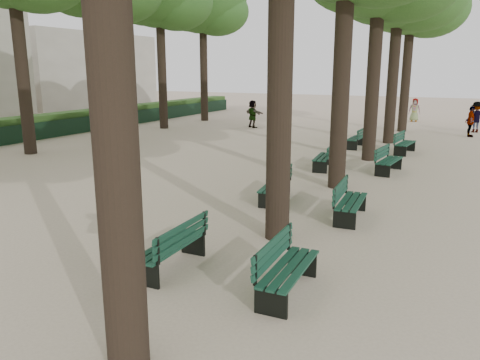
% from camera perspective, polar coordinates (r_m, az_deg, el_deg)
% --- Properties ---
extents(ground, '(120.00, 120.00, 0.00)m').
position_cam_1_polar(ground, '(8.63, -12.69, -11.57)').
color(ground, beige).
rests_on(ground, ground).
extents(tree_far_5, '(6.00, 6.00, 10.45)m').
position_cam_1_polar(tree_far_5, '(33.96, -4.58, 21.05)').
color(tree_far_5, '#33261C').
rests_on(tree_far_5, ground).
extents(bench_left_0, '(0.60, 1.81, 0.92)m').
position_cam_1_polar(bench_left_0, '(8.76, -8.40, -9.05)').
color(bench_left_0, black).
rests_on(bench_left_0, ground).
extents(bench_left_1, '(0.81, 1.86, 0.92)m').
position_cam_1_polar(bench_left_1, '(13.04, 4.27, -1.41)').
color(bench_left_1, black).
rests_on(bench_left_1, ground).
extents(bench_left_2, '(0.75, 1.85, 0.92)m').
position_cam_1_polar(bench_left_2, '(17.49, 10.16, 2.23)').
color(bench_left_2, black).
rests_on(bench_left_2, ground).
extents(bench_left_3, '(0.61, 1.81, 0.92)m').
position_cam_1_polar(bench_left_3, '(22.56, 13.92, 4.53)').
color(bench_left_3, black).
rests_on(bench_left_3, ground).
extents(bench_right_0, '(0.62, 1.82, 0.92)m').
position_cam_1_polar(bench_right_0, '(7.82, 5.90, -11.82)').
color(bench_right_0, black).
rests_on(bench_right_0, ground).
extents(bench_right_1, '(0.67, 1.83, 0.92)m').
position_cam_1_polar(bench_right_1, '(11.77, 13.33, -3.37)').
color(bench_right_1, black).
rests_on(bench_right_1, ground).
extents(bench_right_2, '(0.76, 1.85, 0.92)m').
position_cam_1_polar(bench_right_2, '(17.37, 17.69, 1.72)').
color(bench_right_2, black).
rests_on(bench_right_2, ground).
extents(bench_right_3, '(0.77, 1.85, 0.92)m').
position_cam_1_polar(bench_right_3, '(21.62, 19.46, 3.78)').
color(bench_right_3, black).
rests_on(bench_right_3, ground).
extents(man_with_map, '(0.68, 0.76, 1.76)m').
position_cam_1_polar(man_with_map, '(8.71, -13.48, -5.13)').
color(man_with_map, black).
rests_on(man_with_map, ground).
extents(pedestrian_d, '(0.80, 0.35, 1.61)m').
position_cam_1_polar(pedestrian_d, '(35.22, 20.51, 8.01)').
color(pedestrian_d, '#262628').
rests_on(pedestrian_d, ground).
extents(pedestrian_c, '(0.41, 1.00, 1.66)m').
position_cam_1_polar(pedestrian_c, '(28.29, 26.31, 6.41)').
color(pedestrian_c, '#262628').
rests_on(pedestrian_c, ground).
extents(pedestrian_b, '(1.19, 0.79, 1.77)m').
position_cam_1_polar(pedestrian_b, '(30.46, 26.83, 6.86)').
color(pedestrian_b, '#262628').
rests_on(pedestrian_b, ground).
extents(pedestrian_e, '(1.56, 1.03, 1.71)m').
position_cam_1_polar(pedestrian_e, '(29.54, 1.56, 8.06)').
color(pedestrian_e, '#262628').
rests_on(pedestrian_e, ground).
extents(fence, '(0.08, 42.00, 0.90)m').
position_cam_1_polar(fence, '(26.47, -23.48, 5.46)').
color(fence, black).
rests_on(fence, ground).
extents(hedge, '(1.20, 42.00, 1.20)m').
position_cam_1_polar(hedge, '(26.99, -24.49, 5.82)').
color(hedge, '#254919').
rests_on(hedge, ground).
extents(building_far, '(12.00, 16.00, 7.00)m').
position_cam_1_polar(building_far, '(52.38, -20.99, 12.42)').
color(building_far, '#B7B2A3').
rests_on(building_far, ground).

